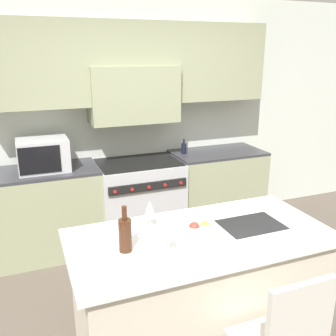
{
  "coord_description": "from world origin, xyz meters",
  "views": [
    {
      "loc": [
        -1.15,
        -2.04,
        2.09
      ],
      "look_at": [
        -0.05,
        0.75,
        1.16
      ],
      "focal_mm": 40.0,
      "sensor_mm": 36.0,
      "label": 1
    }
  ],
  "objects_px": {
    "microwave": "(43,154)",
    "oil_bottle_on_counter": "(184,148)",
    "wine_bottle": "(125,234)",
    "fruit_bowl": "(199,230)",
    "range_stove": "(139,201)",
    "wine_glass_far": "(150,209)",
    "wine_glass_near": "(169,231)"
  },
  "relations": [
    {
      "from": "fruit_bowl",
      "to": "oil_bottle_on_counter",
      "type": "relative_size",
      "value": 1.16
    },
    {
      "from": "fruit_bowl",
      "to": "wine_glass_far",
      "type": "bearing_deg",
      "value": 136.77
    },
    {
      "from": "wine_glass_far",
      "to": "range_stove",
      "type": "bearing_deg",
      "value": 75.81
    },
    {
      "from": "wine_bottle",
      "to": "oil_bottle_on_counter",
      "type": "relative_size",
      "value": 1.7
    },
    {
      "from": "range_stove",
      "to": "fruit_bowl",
      "type": "bearing_deg",
      "value": -93.98
    },
    {
      "from": "fruit_bowl",
      "to": "oil_bottle_on_counter",
      "type": "distance_m",
      "value": 1.99
    },
    {
      "from": "range_stove",
      "to": "microwave",
      "type": "xyz_separation_m",
      "value": [
        -0.99,
        0.02,
        0.64
      ]
    },
    {
      "from": "wine_bottle",
      "to": "oil_bottle_on_counter",
      "type": "xyz_separation_m",
      "value": [
        1.22,
        1.87,
        -0.01
      ]
    },
    {
      "from": "range_stove",
      "to": "wine_bottle",
      "type": "xyz_separation_m",
      "value": [
        -0.64,
        -1.8,
        0.56
      ]
    },
    {
      "from": "wine_bottle",
      "to": "fruit_bowl",
      "type": "xyz_separation_m",
      "value": [
        0.51,
        0.01,
        -0.07
      ]
    },
    {
      "from": "microwave",
      "to": "wine_bottle",
      "type": "height_order",
      "value": "microwave"
    },
    {
      "from": "wine_glass_far",
      "to": "fruit_bowl",
      "type": "xyz_separation_m",
      "value": [
        0.26,
        -0.25,
        -0.09
      ]
    },
    {
      "from": "wine_bottle",
      "to": "fruit_bowl",
      "type": "bearing_deg",
      "value": 1.4
    },
    {
      "from": "wine_glass_near",
      "to": "fruit_bowl",
      "type": "height_order",
      "value": "wine_glass_near"
    },
    {
      "from": "range_stove",
      "to": "wine_glass_near",
      "type": "bearing_deg",
      "value": -101.49
    },
    {
      "from": "microwave",
      "to": "oil_bottle_on_counter",
      "type": "bearing_deg",
      "value": 2.1
    },
    {
      "from": "wine_bottle",
      "to": "wine_glass_far",
      "type": "relative_size",
      "value": 1.51
    },
    {
      "from": "wine_bottle",
      "to": "wine_glass_near",
      "type": "relative_size",
      "value": 1.51
    },
    {
      "from": "oil_bottle_on_counter",
      "to": "wine_glass_near",
      "type": "bearing_deg",
      "value": -116.15
    },
    {
      "from": "microwave",
      "to": "wine_glass_far",
      "type": "distance_m",
      "value": 1.67
    },
    {
      "from": "range_stove",
      "to": "wine_bottle",
      "type": "height_order",
      "value": "wine_bottle"
    },
    {
      "from": "range_stove",
      "to": "wine_glass_far",
      "type": "distance_m",
      "value": 1.69
    },
    {
      "from": "microwave",
      "to": "wine_glass_near",
      "type": "xyz_separation_m",
      "value": [
        0.6,
        -1.91,
        -0.06
      ]
    },
    {
      "from": "microwave",
      "to": "wine_bottle",
      "type": "distance_m",
      "value": 1.85
    },
    {
      "from": "fruit_bowl",
      "to": "range_stove",
      "type": "bearing_deg",
      "value": 86.02
    },
    {
      "from": "range_stove",
      "to": "fruit_bowl",
      "type": "height_order",
      "value": "fruit_bowl"
    },
    {
      "from": "wine_glass_far",
      "to": "fruit_bowl",
      "type": "distance_m",
      "value": 0.37
    },
    {
      "from": "microwave",
      "to": "wine_glass_far",
      "type": "height_order",
      "value": "microwave"
    },
    {
      "from": "wine_glass_far",
      "to": "wine_bottle",
      "type": "bearing_deg",
      "value": -133.56
    },
    {
      "from": "oil_bottle_on_counter",
      "to": "fruit_bowl",
      "type": "bearing_deg",
      "value": -110.78
    },
    {
      "from": "microwave",
      "to": "oil_bottle_on_counter",
      "type": "distance_m",
      "value": 1.58
    },
    {
      "from": "range_stove",
      "to": "oil_bottle_on_counter",
      "type": "height_order",
      "value": "oil_bottle_on_counter"
    }
  ]
}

